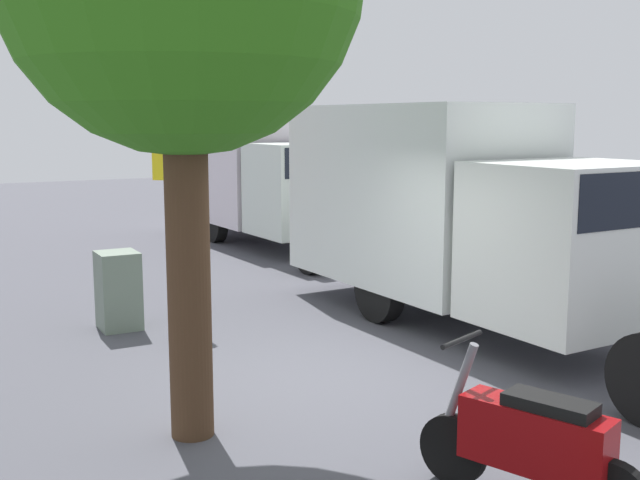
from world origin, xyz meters
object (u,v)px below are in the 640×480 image
utility_cabinet (118,290)px  bike_rack_hoop (181,347)px  motorcycle (533,443)px  stop_sign (167,168)px  box_truck_far (261,171)px  box_truck_near (457,205)px

utility_cabinet → bike_rack_hoop: bearing=-161.6°
motorcycle → stop_sign: (7.16, 0.34, 1.61)m
bike_rack_hoop → stop_sign: bearing=-15.2°
motorcycle → bike_rack_hoop: 5.28m
box_truck_far → motorcycle: 12.97m
utility_cabinet → box_truck_far: bearing=-39.7°
box_truck_far → stop_sign: 6.59m
motorcycle → stop_sign: 7.35m
box_truck_near → box_truck_far: size_ratio=1.00×
box_truck_near → stop_sign: bearing=-130.1°
box_truck_far → bike_rack_hoop: (-7.22, 4.50, -1.65)m
motorcycle → stop_sign: stop_sign is taller
box_truck_near → bike_rack_hoop: 4.23m
stop_sign → bike_rack_hoop: bearing=164.8°
box_truck_far → motorcycle: bearing=-18.0°
stop_sign → bike_rack_hoop: 2.96m
box_truck_far → motorcycle: size_ratio=4.18×
box_truck_far → bike_rack_hoop: bearing=-33.7°
box_truck_near → stop_sign: size_ratio=2.28×
motorcycle → bike_rack_hoop: motorcycle is taller
box_truck_near → bike_rack_hoop: box_truck_near is taller
utility_cabinet → stop_sign: bearing=-53.9°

